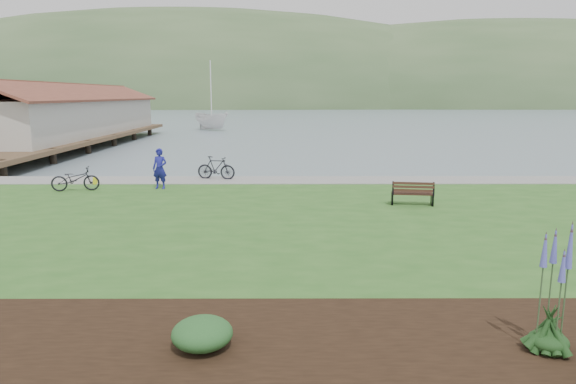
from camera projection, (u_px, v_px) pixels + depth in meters
name	position (u px, v px, depth m)	size (l,w,h in m)	color
ground	(324.00, 225.00, 17.72)	(600.00, 600.00, 0.00)	slate
lawn	(329.00, 234.00, 15.72)	(34.00, 20.00, 0.40)	#2C5A1F
shoreline_path	(314.00, 180.00, 24.42)	(34.00, 2.20, 0.03)	gray
garden_bed	(562.00, 354.00, 8.02)	(24.00, 4.40, 0.04)	black
far_hillside	(345.00, 107.00, 184.79)	(580.00, 80.00, 38.00)	#3B5831
pier_pavilion	(70.00, 116.00, 44.21)	(8.00, 36.00, 5.40)	#4C3826
park_bench	(413.00, 193.00, 18.86)	(1.57, 0.82, 0.93)	black
person	(160.00, 165.00, 22.12)	(0.75, 0.51, 2.06)	navy
bicycle_a	(75.00, 179.00, 21.67)	(1.96, 0.68, 1.02)	black
bicycle_b	(216.00, 168.00, 24.60)	(1.86, 0.54, 1.12)	black
sailboat	(212.00, 130.00, 64.74)	(10.38, 10.57, 27.36)	silver
pannier	(95.00, 181.00, 23.40)	(0.18, 0.28, 0.30)	yellow
echium_0	(553.00, 295.00, 7.94)	(0.62, 0.62, 2.25)	black
shrub_0	(202.00, 333.00, 8.14)	(0.98, 0.98, 0.49)	#1E4C21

